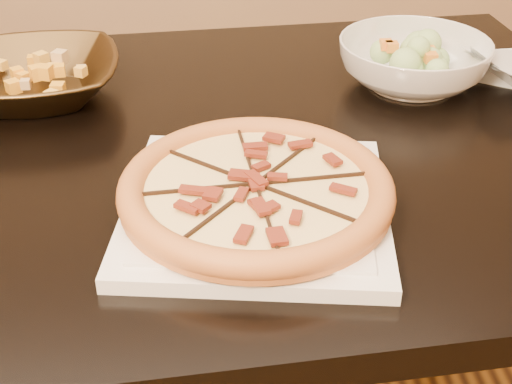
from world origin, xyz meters
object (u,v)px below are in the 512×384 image
(dining_table, at_px, (170,211))
(plate, at_px, (256,207))
(bronze_bowl, at_px, (35,79))
(pizza, at_px, (256,189))
(salad_bowl, at_px, (413,63))

(dining_table, xyz_separation_m, plate, (0.11, -0.18, 0.12))
(dining_table, xyz_separation_m, bronze_bowl, (-0.19, 0.15, 0.14))
(bronze_bowl, bearing_deg, pizza, -47.71)
(pizza, bearing_deg, dining_table, 120.94)
(pizza, xyz_separation_m, bronze_bowl, (-0.30, 0.33, -0.00))
(plate, relative_size, bronze_bowl, 1.32)
(pizza, bearing_deg, plate, -15.01)
(plate, bearing_deg, pizza, 164.99)
(pizza, bearing_deg, bronze_bowl, 132.29)
(plate, height_order, bronze_bowl, bronze_bowl)
(dining_table, relative_size, plate, 4.12)
(pizza, height_order, bronze_bowl, bronze_bowl)
(dining_table, xyz_separation_m, pizza, (0.11, -0.18, 0.15))
(dining_table, distance_m, salad_bowl, 0.43)
(dining_table, distance_m, plate, 0.24)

